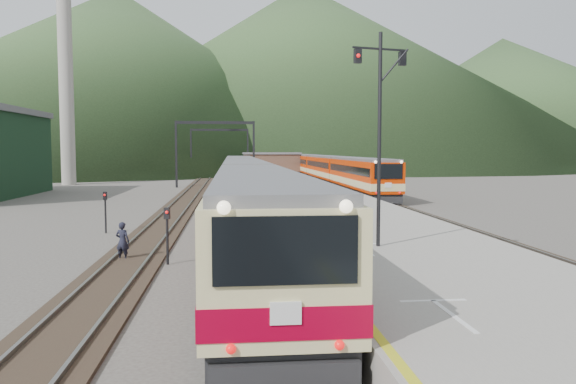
{
  "coord_description": "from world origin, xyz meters",
  "views": [
    {
      "loc": [
        -0.92,
        -13.39,
        4.56
      ],
      "look_at": [
        2.48,
        20.23,
        2.0
      ],
      "focal_mm": 35.0,
      "sensor_mm": 36.0,
      "label": 1
    }
  ],
  "objects": [
    {
      "name": "short_signal_a",
      "position": [
        -3.47,
        9.0,
        1.46
      ],
      "size": [
        0.25,
        0.21,
        2.27
      ],
      "color": "black",
      "rests_on": "ground"
    },
    {
      "name": "station_shed",
      "position": [
        5.6,
        78.0,
        2.57
      ],
      "size": [
        9.4,
        4.4,
        3.1
      ],
      "color": "brown",
      "rests_on": "platform"
    },
    {
      "name": "hill_c",
      "position": [
        110.0,
        210.0,
        25.0
      ],
      "size": [
        160.0,
        160.0,
        50.0
      ],
      "primitive_type": "cone",
      "color": "#2E4524",
      "rests_on": "ground"
    },
    {
      "name": "gantry_near",
      "position": [
        -2.85,
        55.0,
        5.59
      ],
      "size": [
        9.55,
        0.25,
        8.0
      ],
      "color": "black",
      "rests_on": "ground"
    },
    {
      "name": "hill_a",
      "position": [
        -40.0,
        190.0,
        30.0
      ],
      "size": [
        180.0,
        180.0,
        60.0
      ],
      "primitive_type": "cone",
      "color": "#2E4524",
      "rests_on": "ground"
    },
    {
      "name": "track_main",
      "position": [
        0.0,
        40.0,
        0.07
      ],
      "size": [
        2.6,
        200.0,
        0.23
      ],
      "color": "black",
      "rests_on": "ground"
    },
    {
      "name": "ground",
      "position": [
        0.0,
        0.0,
        0.0
      ],
      "size": [
        400.0,
        400.0,
        0.0
      ],
      "primitive_type": "plane",
      "color": "#47423D",
      "rests_on": "ground"
    },
    {
      "name": "platform",
      "position": [
        5.6,
        38.0,
        0.5
      ],
      "size": [
        8.0,
        100.0,
        1.0
      ],
      "primitive_type": "cube",
      "color": "gray",
      "rests_on": "ground"
    },
    {
      "name": "main_train",
      "position": [
        0.0,
        27.56,
        2.1
      ],
      "size": [
        3.07,
        62.91,
        3.75
      ],
      "color": "#D3C786",
      "rests_on": "track_main"
    },
    {
      "name": "smokestack",
      "position": [
        -22.0,
        62.0,
        15.0
      ],
      "size": [
        1.8,
        1.8,
        30.0
      ],
      "primitive_type": "cylinder",
      "color": "#9E998E",
      "rests_on": "ground"
    },
    {
      "name": "hill_b",
      "position": [
        30.0,
        230.0,
        37.5
      ],
      "size": [
        220.0,
        220.0,
        75.0
      ],
      "primitive_type": "cone",
      "color": "#2E4524",
      "rests_on": "ground"
    },
    {
      "name": "gantry_far",
      "position": [
        -2.85,
        80.0,
        5.59
      ],
      "size": [
        9.55,
        0.25,
        8.0
      ],
      "color": "black",
      "rests_on": "ground"
    },
    {
      "name": "short_signal_b",
      "position": [
        -2.3,
        35.39,
        1.46
      ],
      "size": [
        0.26,
        0.23,
        2.27
      ],
      "color": "black",
      "rests_on": "ground"
    },
    {
      "name": "track_far",
      "position": [
        -5.0,
        40.0,
        0.07
      ],
      "size": [
        2.6,
        200.0,
        0.23
      ],
      "color": "black",
      "rests_on": "ground"
    },
    {
      "name": "second_train",
      "position": [
        11.5,
        58.73,
        1.93
      ],
      "size": [
        2.79,
        57.23,
        3.4
      ],
      "color": "#C72A00",
      "rests_on": "track_second"
    },
    {
      "name": "short_signal_c",
      "position": [
        -7.78,
        17.85,
        1.46
      ],
      "size": [
        0.25,
        0.21,
        2.27
      ],
      "color": "black",
      "rests_on": "ground"
    },
    {
      "name": "worker",
      "position": [
        -5.38,
        9.93,
        0.81
      ],
      "size": [
        0.68,
        0.55,
        1.61
      ],
      "primitive_type": "imported",
      "rotation": [
        0.0,
        0.0,
        2.83
      ],
      "color": "black",
      "rests_on": "ground"
    },
    {
      "name": "track_second",
      "position": [
        11.5,
        40.0,
        0.07
      ],
      "size": [
        2.6,
        200.0,
        0.23
      ],
      "color": "black",
      "rests_on": "ground"
    },
    {
      "name": "signal_mast",
      "position": [
        4.46,
        6.69,
        5.7
      ],
      "size": [
        2.16,
        0.63,
        7.78
      ],
      "color": "black",
      "rests_on": "platform"
    }
  ]
}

